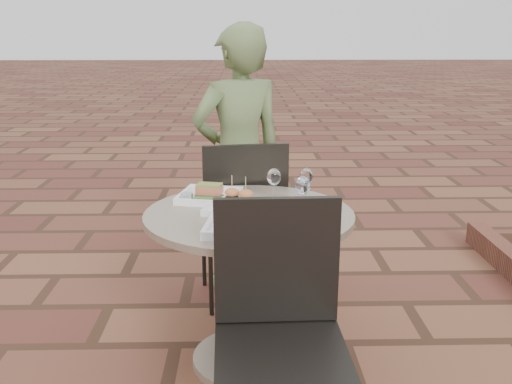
{
  "coord_description": "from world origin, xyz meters",
  "views": [
    {
      "loc": [
        -0.08,
        -2.07,
        1.47
      ],
      "look_at": [
        -0.03,
        0.26,
        0.82
      ],
      "focal_mm": 40.0,
      "sensor_mm": 36.0,
      "label": 1
    }
  ],
  "objects_px": {
    "cafe_table": "(249,266)",
    "plate_tuna": "(243,225)",
    "plate_salmon": "(210,195)",
    "chair_far": "(243,211)",
    "plate_sliders": "(239,205)",
    "chair_near": "(279,313)",
    "diner": "(239,160)"
  },
  "relations": [
    {
      "from": "cafe_table",
      "to": "plate_tuna",
      "type": "distance_m",
      "value": 0.35
    },
    {
      "from": "cafe_table",
      "to": "plate_salmon",
      "type": "xyz_separation_m",
      "value": [
        -0.18,
        0.2,
        0.27
      ]
    },
    {
      "from": "cafe_table",
      "to": "chair_far",
      "type": "bearing_deg",
      "value": 92.59
    },
    {
      "from": "plate_sliders",
      "to": "plate_tuna",
      "type": "relative_size",
      "value": 1.0
    },
    {
      "from": "chair_far",
      "to": "plate_sliders",
      "type": "relative_size",
      "value": 2.88
    },
    {
      "from": "cafe_table",
      "to": "chair_far",
      "type": "height_order",
      "value": "chair_far"
    },
    {
      "from": "chair_near",
      "to": "plate_tuna",
      "type": "relative_size",
      "value": 2.89
    },
    {
      "from": "diner",
      "to": "chair_near",
      "type": "bearing_deg",
      "value": 72.26
    },
    {
      "from": "diner",
      "to": "plate_sliders",
      "type": "bearing_deg",
      "value": 66.96
    },
    {
      "from": "cafe_table",
      "to": "plate_tuna",
      "type": "height_order",
      "value": "plate_tuna"
    },
    {
      "from": "plate_salmon",
      "to": "plate_sliders",
      "type": "bearing_deg",
      "value": -54.93
    },
    {
      "from": "plate_salmon",
      "to": "diner",
      "type": "bearing_deg",
      "value": 79.08
    },
    {
      "from": "diner",
      "to": "plate_tuna",
      "type": "distance_m",
      "value": 1.1
    },
    {
      "from": "diner",
      "to": "cafe_table",
      "type": "bearing_deg",
      "value": 69.76
    },
    {
      "from": "chair_near",
      "to": "diner",
      "type": "bearing_deg",
      "value": 93.92
    },
    {
      "from": "plate_sliders",
      "to": "plate_tuna",
      "type": "distance_m",
      "value": 0.23
    },
    {
      "from": "chair_far",
      "to": "chair_near",
      "type": "xyz_separation_m",
      "value": [
        0.12,
        -1.16,
        0.0
      ]
    },
    {
      "from": "cafe_table",
      "to": "plate_tuna",
      "type": "relative_size",
      "value": 2.8
    },
    {
      "from": "cafe_table",
      "to": "plate_sliders",
      "type": "xyz_separation_m",
      "value": [
        -0.04,
        0.01,
        0.28
      ]
    },
    {
      "from": "chair_far",
      "to": "cafe_table",
      "type": "bearing_deg",
      "value": 83.19
    },
    {
      "from": "cafe_table",
      "to": "plate_sliders",
      "type": "bearing_deg",
      "value": 168.97
    },
    {
      "from": "plate_sliders",
      "to": "diner",
      "type": "bearing_deg",
      "value": 90.41
    },
    {
      "from": "diner",
      "to": "plate_tuna",
      "type": "relative_size",
      "value": 4.75
    },
    {
      "from": "plate_tuna",
      "to": "chair_far",
      "type": "bearing_deg",
      "value": 90.13
    },
    {
      "from": "chair_far",
      "to": "plate_tuna",
      "type": "xyz_separation_m",
      "value": [
        0.0,
        -0.82,
        0.2
      ]
    },
    {
      "from": "diner",
      "to": "plate_sliders",
      "type": "height_order",
      "value": "diner"
    },
    {
      "from": "chair_far",
      "to": "plate_salmon",
      "type": "height_order",
      "value": "chair_far"
    },
    {
      "from": "chair_far",
      "to": "plate_tuna",
      "type": "height_order",
      "value": "chair_far"
    },
    {
      "from": "plate_salmon",
      "to": "cafe_table",
      "type": "bearing_deg",
      "value": -48.49
    },
    {
      "from": "cafe_table",
      "to": "chair_near",
      "type": "height_order",
      "value": "chair_near"
    },
    {
      "from": "cafe_table",
      "to": "chair_near",
      "type": "distance_m",
      "value": 0.58
    },
    {
      "from": "chair_near",
      "to": "plate_salmon",
      "type": "height_order",
      "value": "chair_near"
    }
  ]
}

